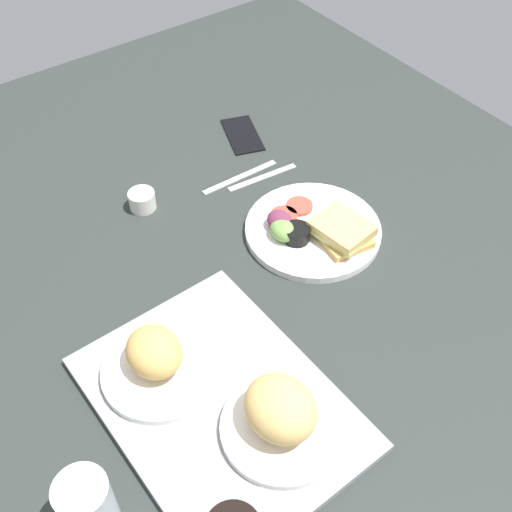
% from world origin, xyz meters
% --- Properties ---
extents(ground_plane, '(1.90, 1.50, 0.03)m').
position_xyz_m(ground_plane, '(0.00, 0.00, -0.01)').
color(ground_plane, '#282D2B').
extents(serving_tray, '(0.46, 0.34, 0.02)m').
position_xyz_m(serving_tray, '(-0.18, 0.25, 0.01)').
color(serving_tray, gray).
rests_on(serving_tray, ground_plane).
extents(bread_plate_near, '(0.19, 0.19, 0.10)m').
position_xyz_m(bread_plate_near, '(-0.28, 0.20, 0.05)').
color(bread_plate_near, white).
rests_on(bread_plate_near, serving_tray).
extents(bread_plate_far, '(0.19, 0.19, 0.08)m').
position_xyz_m(bread_plate_far, '(-0.08, 0.30, 0.05)').
color(bread_plate_far, white).
rests_on(bread_plate_far, serving_tray).
extents(plate_with_salad, '(0.28, 0.28, 0.05)m').
position_xyz_m(plate_with_salad, '(0.03, -0.12, 0.02)').
color(plate_with_salad, white).
rests_on(plate_with_salad, ground_plane).
extents(drinking_glass, '(0.07, 0.07, 0.13)m').
position_xyz_m(drinking_glass, '(-0.24, 0.50, 0.06)').
color(drinking_glass, silver).
rests_on(drinking_glass, ground_plane).
extents(espresso_cup, '(0.06, 0.06, 0.04)m').
position_xyz_m(espresso_cup, '(0.31, 0.12, 0.02)').
color(espresso_cup, silver).
rests_on(espresso_cup, ground_plane).
extents(fork, '(0.03, 0.17, 0.01)m').
position_xyz_m(fork, '(0.24, -0.14, 0.00)').
color(fork, '#B7B7BC').
rests_on(fork, ground_plane).
extents(knife, '(0.02, 0.19, 0.01)m').
position_xyz_m(knife, '(0.27, -0.10, 0.00)').
color(knife, '#B7B7BC').
rests_on(knife, ground_plane).
extents(cell_phone, '(0.16, 0.12, 0.01)m').
position_xyz_m(cell_phone, '(0.39, -0.20, 0.00)').
color(cell_phone, black).
rests_on(cell_phone, ground_plane).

